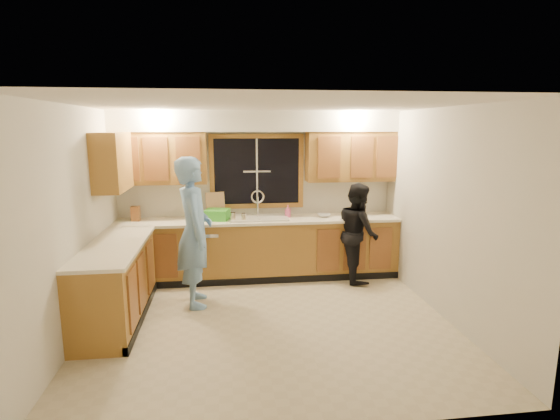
{
  "coord_description": "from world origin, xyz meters",
  "views": [
    {
      "loc": [
        -0.49,
        -4.78,
        2.26
      ],
      "look_at": [
        0.2,
        0.65,
        1.22
      ],
      "focal_mm": 28.0,
      "sensor_mm": 36.0,
      "label": 1
    }
  ],
  "objects_px": {
    "man": "(194,232)",
    "woman": "(358,232)",
    "stove": "(103,301)",
    "knife_block": "(136,214)",
    "dishwasher": "(202,254)",
    "bowl": "(324,215)",
    "dish_crate": "(217,215)",
    "soap_bottle": "(288,211)",
    "sink": "(259,222)"
  },
  "relations": [
    {
      "from": "man",
      "to": "dish_crate",
      "type": "relative_size",
      "value": 5.78
    },
    {
      "from": "stove",
      "to": "soap_bottle",
      "type": "distance_m",
      "value": 2.99
    },
    {
      "from": "dish_crate",
      "to": "dishwasher",
      "type": "bearing_deg",
      "value": -176.41
    },
    {
      "from": "dish_crate",
      "to": "sink",
      "type": "bearing_deg",
      "value": -0.0
    },
    {
      "from": "dish_crate",
      "to": "bowl",
      "type": "height_order",
      "value": "dish_crate"
    },
    {
      "from": "man",
      "to": "dish_crate",
      "type": "height_order",
      "value": "man"
    },
    {
      "from": "sink",
      "to": "knife_block",
      "type": "height_order",
      "value": "sink"
    },
    {
      "from": "dishwasher",
      "to": "stove",
      "type": "relative_size",
      "value": 0.91
    },
    {
      "from": "sink",
      "to": "stove",
      "type": "bearing_deg",
      "value": -134.61
    },
    {
      "from": "dish_crate",
      "to": "woman",
      "type": "bearing_deg",
      "value": -8.01
    },
    {
      "from": "dishwasher",
      "to": "man",
      "type": "distance_m",
      "value": 1.05
    },
    {
      "from": "knife_block",
      "to": "bowl",
      "type": "bearing_deg",
      "value": 2.28
    },
    {
      "from": "woman",
      "to": "dish_crate",
      "type": "xyz_separation_m",
      "value": [
        -2.06,
        0.29,
        0.26
      ]
    },
    {
      "from": "man",
      "to": "soap_bottle",
      "type": "distance_m",
      "value": 1.66
    },
    {
      "from": "sink",
      "to": "bowl",
      "type": "relative_size",
      "value": 4.32
    },
    {
      "from": "woman",
      "to": "bowl",
      "type": "distance_m",
      "value": 0.58
    },
    {
      "from": "stove",
      "to": "man",
      "type": "relative_size",
      "value": 0.47
    },
    {
      "from": "dishwasher",
      "to": "woman",
      "type": "xyz_separation_m",
      "value": [
        2.3,
        -0.28,
        0.32
      ]
    },
    {
      "from": "sink",
      "to": "bowl",
      "type": "xyz_separation_m",
      "value": [
        0.99,
        -0.01,
        0.08
      ]
    },
    {
      "from": "man",
      "to": "bowl",
      "type": "height_order",
      "value": "man"
    },
    {
      "from": "man",
      "to": "woman",
      "type": "height_order",
      "value": "man"
    },
    {
      "from": "man",
      "to": "bowl",
      "type": "relative_size",
      "value": 9.6
    },
    {
      "from": "stove",
      "to": "woman",
      "type": "xyz_separation_m",
      "value": [
        3.25,
        1.53,
        0.28
      ]
    },
    {
      "from": "knife_block",
      "to": "dish_crate",
      "type": "bearing_deg",
      "value": 0.86
    },
    {
      "from": "knife_block",
      "to": "stove",
      "type": "bearing_deg",
      "value": -86.54
    },
    {
      "from": "stove",
      "to": "knife_block",
      "type": "bearing_deg",
      "value": 89.79
    },
    {
      "from": "dishwasher",
      "to": "dish_crate",
      "type": "distance_m",
      "value": 0.63
    },
    {
      "from": "woman",
      "to": "bowl",
      "type": "height_order",
      "value": "woman"
    },
    {
      "from": "knife_block",
      "to": "dish_crate",
      "type": "xyz_separation_m",
      "value": [
        1.18,
        -0.06,
        -0.03
      ]
    },
    {
      "from": "sink",
      "to": "dishwasher",
      "type": "distance_m",
      "value": 0.96
    },
    {
      "from": "stove",
      "to": "soap_bottle",
      "type": "relative_size",
      "value": 4.94
    },
    {
      "from": "sink",
      "to": "knife_block",
      "type": "bearing_deg",
      "value": 178.16
    },
    {
      "from": "sink",
      "to": "stove",
      "type": "relative_size",
      "value": 0.96
    },
    {
      "from": "soap_bottle",
      "to": "bowl",
      "type": "relative_size",
      "value": 0.91
    },
    {
      "from": "dishwasher",
      "to": "stove",
      "type": "bearing_deg",
      "value": -117.69
    },
    {
      "from": "woman",
      "to": "bowl",
      "type": "xyz_separation_m",
      "value": [
        -0.46,
        0.28,
        0.21
      ]
    },
    {
      "from": "sink",
      "to": "soap_bottle",
      "type": "distance_m",
      "value": 0.48
    },
    {
      "from": "sink",
      "to": "woman",
      "type": "xyz_separation_m",
      "value": [
        1.45,
        -0.29,
        -0.13
      ]
    },
    {
      "from": "dishwasher",
      "to": "woman",
      "type": "bearing_deg",
      "value": -6.84
    },
    {
      "from": "knife_block",
      "to": "bowl",
      "type": "distance_m",
      "value": 2.79
    },
    {
      "from": "soap_bottle",
      "to": "dishwasher",
      "type": "bearing_deg",
      "value": -176.65
    },
    {
      "from": "soap_bottle",
      "to": "bowl",
      "type": "bearing_deg",
      "value": -7.47
    },
    {
      "from": "stove",
      "to": "man",
      "type": "xyz_separation_m",
      "value": [
        0.91,
        0.91,
        0.51
      ]
    },
    {
      "from": "woman",
      "to": "dish_crate",
      "type": "distance_m",
      "value": 2.1
    },
    {
      "from": "stove",
      "to": "dish_crate",
      "type": "relative_size",
      "value": 2.72
    },
    {
      "from": "woman",
      "to": "soap_bottle",
      "type": "xyz_separation_m",
      "value": [
        -1.0,
        0.35,
        0.28
      ]
    },
    {
      "from": "knife_block",
      "to": "dish_crate",
      "type": "height_order",
      "value": "knife_block"
    },
    {
      "from": "woman",
      "to": "knife_block",
      "type": "height_order",
      "value": "woman"
    },
    {
      "from": "woman",
      "to": "knife_block",
      "type": "bearing_deg",
      "value": 82.23
    },
    {
      "from": "man",
      "to": "woman",
      "type": "distance_m",
      "value": 2.43
    }
  ]
}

